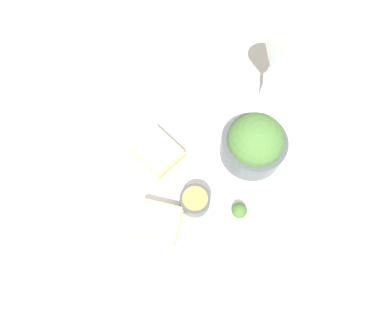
{
  "coord_description": "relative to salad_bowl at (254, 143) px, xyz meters",
  "views": [
    {
      "loc": [
        -0.06,
        0.2,
        0.54
      ],
      "look_at": [
        0.0,
        0.0,
        0.03
      ],
      "focal_mm": 28.0,
      "sensor_mm": 36.0,
      "label": 1
    }
  ],
  "objects": [
    {
      "name": "cheese_toast_near",
      "position": [
        0.17,
        0.05,
        -0.03
      ],
      "size": [
        0.11,
        0.1,
        0.03
      ],
      "color": "#D1B27F",
      "rests_on": "dinner_plate"
    },
    {
      "name": "ground_plane",
      "position": [
        0.1,
        0.06,
        -0.05
      ],
      "size": [
        4.0,
        4.0,
        0.0
      ],
      "primitive_type": "plane",
      "color": "beige"
    },
    {
      "name": "cheese_toast_far",
      "position": [
        0.13,
        0.18,
        -0.03
      ],
      "size": [
        0.08,
        0.07,
        0.03
      ],
      "color": "#D1B27F",
      "rests_on": "dinner_plate"
    },
    {
      "name": "salad_bowl",
      "position": [
        0.0,
        0.0,
        0.0
      ],
      "size": [
        0.12,
        0.12,
        0.1
      ],
      "color": "#4C5156",
      "rests_on": "dinner_plate"
    },
    {
      "name": "sauce_ramekin",
      "position": [
        0.07,
        0.13,
        -0.02
      ],
      "size": [
        0.05,
        0.05,
        0.03
      ],
      "color": "#4C4C4C",
      "rests_on": "dinner_plate"
    },
    {
      "name": "dinner_plate",
      "position": [
        0.1,
        0.06,
        -0.05
      ],
      "size": [
        0.34,
        0.34,
        0.01
      ],
      "color": "white",
      "rests_on": "ground_plane"
    },
    {
      "name": "fork",
      "position": [
        -0.17,
        0.15,
        -0.05
      ],
      "size": [
        0.05,
        0.18,
        0.01
      ],
      "color": "silver",
      "rests_on": "ground_plane"
    },
    {
      "name": "garnish",
      "position": [
        -0.0,
        0.12,
        -0.03
      ],
      "size": [
        0.03,
        0.03,
        0.03
      ],
      "color": "#477533",
      "rests_on": "dinner_plate"
    },
    {
      "name": "wine_glass",
      "position": [
        0.01,
        -0.14,
        0.08
      ],
      "size": [
        0.08,
        0.08,
        0.19
      ],
      "color": "silver",
      "rests_on": "ground_plane"
    }
  ]
}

